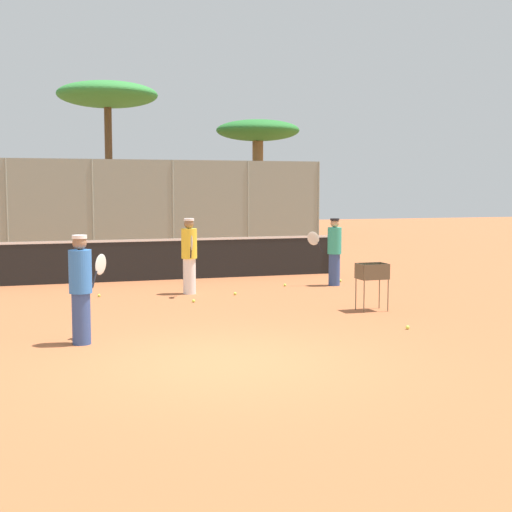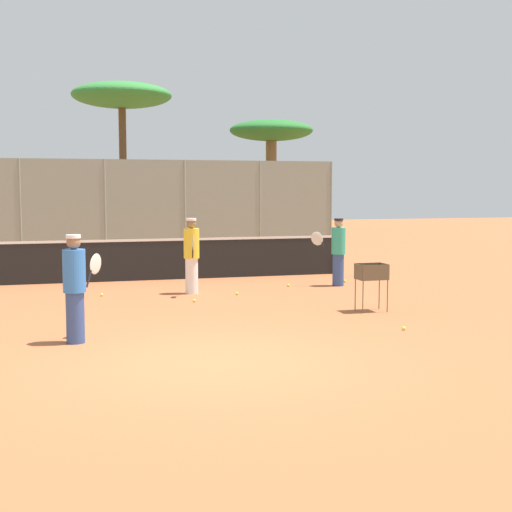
{
  "view_description": "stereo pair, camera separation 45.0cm",
  "coord_description": "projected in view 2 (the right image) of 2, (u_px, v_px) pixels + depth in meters",
  "views": [
    {
      "loc": [
        -2.45,
        -9.24,
        2.38
      ],
      "look_at": [
        1.89,
        4.47,
        1.0
      ],
      "focal_mm": 50.0,
      "sensor_mm": 36.0,
      "label": 1
    },
    {
      "loc": [
        -2.02,
        -9.37,
        2.38
      ],
      "look_at": [
        1.89,
        4.47,
        1.0
      ],
      "focal_mm": 50.0,
      "sensor_mm": 36.0,
      "label": 2
    }
  ],
  "objects": [
    {
      "name": "ground_plane",
      "position": [
        212.0,
        362.0,
        9.75
      ],
      "size": [
        80.0,
        80.0,
        0.0
      ],
      "primitive_type": "plane",
      "color": "#B26038"
    },
    {
      "name": "tennis_net",
      "position": [
        138.0,
        259.0,
        18.25
      ],
      "size": [
        11.1,
        0.1,
        1.07
      ],
      "color": "#26592D",
      "rests_on": "ground_plane"
    },
    {
      "name": "back_fence",
      "position": [
        105.0,
        202.0,
        29.64
      ],
      "size": [
        20.26,
        0.08,
        3.56
      ],
      "color": "gray",
      "rests_on": "ground_plane"
    },
    {
      "name": "tree_0",
      "position": [
        271.0,
        135.0,
        35.37
      ],
      "size": [
        4.14,
        4.14,
        5.73
      ],
      "color": "brown",
      "rests_on": "ground_plane"
    },
    {
      "name": "tree_1",
      "position": [
        122.0,
        97.0,
        35.24
      ],
      "size": [
        4.92,
        4.92,
        7.55
      ],
      "color": "brown",
      "rests_on": "ground_plane"
    },
    {
      "name": "player_white_outfit",
      "position": [
        75.0,
        287.0,
        10.9
      ],
      "size": [
        0.66,
        0.74,
        1.67
      ],
      "rotation": [
        0.0,
        0.0,
        0.86
      ],
      "color": "#334C8C",
      "rests_on": "ground_plane"
    },
    {
      "name": "player_red_cap",
      "position": [
        192.0,
        255.0,
        15.99
      ],
      "size": [
        0.35,
        0.91,
        1.7
      ],
      "rotation": [
        0.0,
        0.0,
        4.6
      ],
      "color": "white",
      "rests_on": "ground_plane"
    },
    {
      "name": "player_yellow_shirt",
      "position": [
        338.0,
        251.0,
        17.27
      ],
      "size": [
        0.88,
        0.35,
        1.64
      ],
      "rotation": [
        0.0,
        0.0,
        2.92
      ],
      "color": "#334C8C",
      "rests_on": "ground_plane"
    },
    {
      "name": "ball_cart",
      "position": [
        372.0,
        276.0,
        13.71
      ],
      "size": [
        0.56,
        0.41,
        0.92
      ],
      "color": "brown",
      "rests_on": "ground_plane"
    },
    {
      "name": "tennis_ball_0",
      "position": [
        237.0,
        293.0,
        15.86
      ],
      "size": [
        0.07,
        0.07,
        0.07
      ],
      "primitive_type": "sphere",
      "color": "#D1E54C",
      "rests_on": "ground_plane"
    },
    {
      "name": "tennis_ball_1",
      "position": [
        194.0,
        301.0,
        14.86
      ],
      "size": [
        0.07,
        0.07,
        0.07
      ],
      "primitive_type": "sphere",
      "color": "#D1E54C",
      "rests_on": "ground_plane"
    },
    {
      "name": "tennis_ball_2",
      "position": [
        404.0,
        328.0,
        11.94
      ],
      "size": [
        0.07,
        0.07,
        0.07
      ],
      "primitive_type": "sphere",
      "color": "#D1E54C",
      "rests_on": "ground_plane"
    },
    {
      "name": "tennis_ball_3",
      "position": [
        288.0,
        285.0,
        17.21
      ],
      "size": [
        0.07,
        0.07,
        0.07
      ],
      "primitive_type": "sphere",
      "color": "#D1E54C",
      "rests_on": "ground_plane"
    },
    {
      "name": "tennis_ball_4",
      "position": [
        345.0,
        281.0,
        17.97
      ],
      "size": [
        0.07,
        0.07,
        0.07
      ],
      "primitive_type": "sphere",
      "color": "#D1E54C",
      "rests_on": "ground_plane"
    },
    {
      "name": "tennis_ball_7",
      "position": [
        102.0,
        295.0,
        15.67
      ],
      "size": [
        0.07,
        0.07,
        0.07
      ],
      "primitive_type": "sphere",
      "color": "#D1E54C",
      "rests_on": "ground_plane"
    },
    {
      "name": "parked_car",
      "position": [
        70.0,
        227.0,
        31.56
      ],
      "size": [
        4.2,
        1.7,
        1.6
      ],
      "color": "#B2B7BC",
      "rests_on": "ground_plane"
    }
  ]
}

